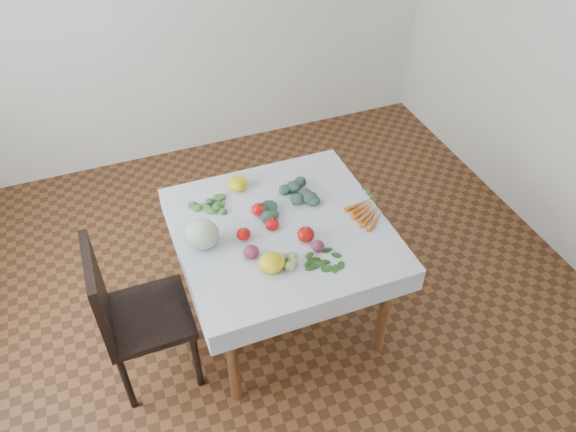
% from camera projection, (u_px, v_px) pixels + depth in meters
% --- Properties ---
extents(ground, '(4.00, 4.00, 0.00)m').
position_uv_depth(ground, '(283.00, 314.00, 3.55)').
color(ground, brown).
extents(table, '(1.00, 1.00, 0.75)m').
position_uv_depth(table, '(282.00, 240.00, 3.11)').
color(table, brown).
rests_on(table, ground).
extents(tablecloth, '(1.12, 1.12, 0.01)m').
position_uv_depth(tablecloth, '(282.00, 227.00, 3.05)').
color(tablecloth, white).
rests_on(tablecloth, table).
extents(chair, '(0.44, 0.44, 0.97)m').
position_uv_depth(chair, '(128.00, 311.00, 2.87)').
color(chair, black).
rests_on(chair, ground).
extents(cabbage, '(0.22, 0.22, 0.16)m').
position_uv_depth(cabbage, '(202.00, 234.00, 2.89)').
color(cabbage, '#B6C8A7').
rests_on(cabbage, tablecloth).
extents(tomato_a, '(0.08, 0.08, 0.07)m').
position_uv_depth(tomato_a, '(244.00, 234.00, 2.96)').
color(tomato_a, red).
rests_on(tomato_a, tablecloth).
extents(tomato_b, '(0.10, 0.10, 0.07)m').
position_uv_depth(tomato_b, '(272.00, 224.00, 3.01)').
color(tomato_b, red).
rests_on(tomato_b, tablecloth).
extents(tomato_c, '(0.09, 0.09, 0.07)m').
position_uv_depth(tomato_c, '(259.00, 209.00, 3.10)').
color(tomato_c, red).
rests_on(tomato_c, tablecloth).
extents(tomato_d, '(0.10, 0.10, 0.08)m').
position_uv_depth(tomato_d, '(306.00, 234.00, 2.95)').
color(tomato_d, red).
rests_on(tomato_d, tablecloth).
extents(heirloom_back, '(0.12, 0.12, 0.08)m').
position_uv_depth(heirloom_back, '(238.00, 183.00, 3.26)').
color(heirloom_back, yellow).
rests_on(heirloom_back, tablecloth).
extents(heirloom_front, '(0.14, 0.14, 0.09)m').
position_uv_depth(heirloom_front, '(272.00, 263.00, 2.79)').
color(heirloom_front, yellow).
rests_on(heirloom_front, tablecloth).
extents(onion_a, '(0.10, 0.10, 0.07)m').
position_uv_depth(onion_a, '(251.00, 252.00, 2.86)').
color(onion_a, '#5A1939').
rests_on(onion_a, tablecloth).
extents(onion_b, '(0.08, 0.08, 0.06)m').
position_uv_depth(onion_b, '(318.00, 246.00, 2.90)').
color(onion_b, '#5A1939').
rests_on(onion_b, tablecloth).
extents(tomatillo_cluster, '(0.14, 0.09, 0.04)m').
position_uv_depth(tomatillo_cluster, '(289.00, 260.00, 2.83)').
color(tomatillo_cluster, '#A3B367').
rests_on(tomatillo_cluster, tablecloth).
extents(carrot_bunch, '(0.19, 0.26, 0.03)m').
position_uv_depth(carrot_bunch, '(367.00, 212.00, 3.12)').
color(carrot_bunch, orange).
rests_on(carrot_bunch, tablecloth).
extents(kale_bunch, '(0.31, 0.31, 0.05)m').
position_uv_depth(kale_bunch, '(284.00, 196.00, 3.20)').
color(kale_bunch, '#335445').
rests_on(kale_bunch, tablecloth).
extents(basil_bunch, '(0.24, 0.17, 0.01)m').
position_uv_depth(basil_bunch, '(326.00, 260.00, 2.86)').
color(basil_bunch, '#254F18').
rests_on(basil_bunch, tablecloth).
extents(dill_bunch, '(0.19, 0.19, 0.02)m').
position_uv_depth(dill_bunch, '(211.00, 207.00, 3.15)').
color(dill_bunch, '#427334').
rests_on(dill_bunch, tablecloth).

